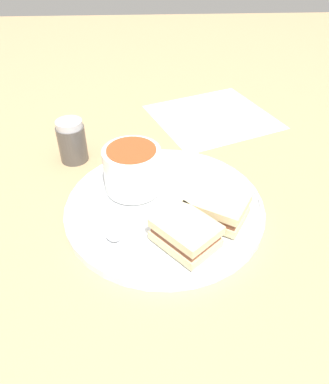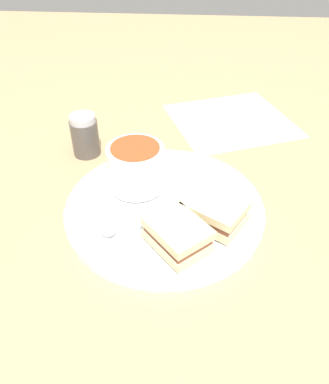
{
  "view_description": "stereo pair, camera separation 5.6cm",
  "coord_description": "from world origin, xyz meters",
  "views": [
    {
      "loc": [
        0.44,
        -0.02,
        0.39
      ],
      "look_at": [
        0.0,
        0.0,
        0.04
      ],
      "focal_mm": 35.0,
      "sensor_mm": 36.0,
      "label": 1
    },
    {
      "loc": [
        0.44,
        0.03,
        0.39
      ],
      "look_at": [
        0.0,
        0.0,
        0.04
      ],
      "focal_mm": 35.0,
      "sensor_mm": 36.0,
      "label": 2
    }
  ],
  "objects": [
    {
      "name": "salt_shaker",
      "position": [
        -0.15,
        -0.16,
        0.04
      ],
      "size": [
        0.05,
        0.05,
        0.08
      ],
      "color": "#4C4742",
      "rests_on": "ground_plane"
    },
    {
      "name": "plate",
      "position": [
        0.0,
        0.0,
        0.01
      ],
      "size": [
        0.31,
        0.31,
        0.02
      ],
      "color": "white",
      "rests_on": "ground_plane"
    },
    {
      "name": "soup_bowl",
      "position": [
        -0.04,
        -0.05,
        0.05
      ],
      "size": [
        0.09,
        0.09,
        0.07
      ],
      "color": "white",
      "rests_on": "plate"
    },
    {
      "name": "sandwich_half_far",
      "position": [
        0.04,
        0.07,
        0.04
      ],
      "size": [
        0.1,
        0.1,
        0.04
      ],
      "rotation": [
        0.0,
        0.0,
        1.02
      ],
      "color": "beige",
      "rests_on": "plate"
    },
    {
      "name": "sandwich_half_near",
      "position": [
        0.09,
        0.02,
        0.04
      ],
      "size": [
        0.1,
        0.1,
        0.04
      ],
      "rotation": [
        0.0,
        0.0,
        0.72
      ],
      "color": "beige",
      "rests_on": "plate"
    },
    {
      "name": "ground_plane",
      "position": [
        0.0,
        0.0,
        0.0
      ],
      "size": [
        2.4,
        2.4,
        0.0
      ],
      "primitive_type": "plane",
      "color": "tan"
    },
    {
      "name": "menu_sheet",
      "position": [
        -0.31,
        0.12,
        0.0
      ],
      "size": [
        0.3,
        0.31,
        0.0
      ],
      "rotation": [
        0.0,
        0.0,
        0.38
      ],
      "color": "white",
      "rests_on": "ground_plane"
    },
    {
      "name": "spoon",
      "position": [
        0.06,
        -0.08,
        0.02
      ],
      "size": [
        0.12,
        0.05,
        0.01
      ],
      "rotation": [
        0.0,
        0.0,
        6.6
      ],
      "color": "silver",
      "rests_on": "plate"
    }
  ]
}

